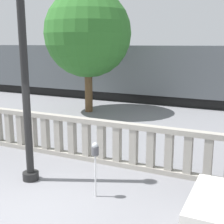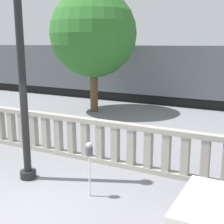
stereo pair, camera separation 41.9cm
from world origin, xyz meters
name	(u,v)px [view 1 (the left image)]	position (x,y,z in m)	size (l,w,h in m)	color
ground_plane	(27,218)	(0.00, 0.00, 0.00)	(160.00, 160.00, 0.00)	slate
balustrade	(102,142)	(0.00, 3.25, 0.64)	(12.72, 0.24, 1.27)	#9E998E
lamppost	(24,58)	(-1.10, 1.46, 3.05)	(0.41, 0.41, 6.09)	black
parking_meter	(95,154)	(0.82, 1.37, 1.02)	(0.16, 0.16, 1.28)	silver
train_near	(97,70)	(-5.53, 13.37, 1.73)	(22.59, 2.66, 3.87)	black
tree_left	(88,34)	(-3.76, 9.15, 3.84)	(4.23, 4.23, 5.96)	brown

